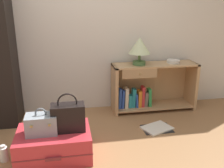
{
  "coord_description": "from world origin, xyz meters",
  "views": [
    {
      "loc": [
        -0.2,
        -1.97,
        1.47
      ],
      "look_at": [
        0.31,
        0.82,
        0.55
      ],
      "focal_mm": 40.78,
      "sensor_mm": 36.0,
      "label": 1
    }
  ],
  "objects": [
    {
      "name": "back_wall",
      "position": [
        0.0,
        1.5,
        1.3
      ],
      "size": [
        6.4,
        0.1,
        2.6
      ],
      "primitive_type": "cube",
      "color": "silver",
      "rests_on": "ground_plane"
    },
    {
      "name": "handbag",
      "position": [
        -0.21,
        0.3,
        0.41
      ],
      "size": [
        0.32,
        0.17,
        0.38
      ],
      "color": "black",
      "rests_on": "suitcase_large"
    },
    {
      "name": "bottle",
      "position": [
        -0.84,
        0.3,
        0.08
      ],
      "size": [
        0.08,
        0.08,
        0.17
      ],
      "color": "white",
      "rests_on": "ground_plane"
    },
    {
      "name": "table_lamp",
      "position": [
        0.76,
        1.23,
        0.9
      ],
      "size": [
        0.29,
        0.29,
        0.36
      ],
      "color": "#4C7542",
      "rests_on": "bookshelf"
    },
    {
      "name": "suitcase_large",
      "position": [
        -0.36,
        0.3,
        0.14
      ],
      "size": [
        0.72,
        0.52,
        0.28
      ],
      "color": "#D1333D",
      "rests_on": "ground_plane"
    },
    {
      "name": "train_case",
      "position": [
        -0.46,
        0.28,
        0.37
      ],
      "size": [
        0.29,
        0.2,
        0.26
      ],
      "color": "#8E99A3",
      "rests_on": "suitcase_large"
    },
    {
      "name": "bowl",
      "position": [
        1.25,
        1.25,
        0.69
      ],
      "size": [
        0.18,
        0.18,
        0.04
      ],
      "primitive_type": "cylinder",
      "color": "silver",
      "rests_on": "bookshelf"
    },
    {
      "name": "open_book_on_floor",
      "position": [
        0.84,
        0.66,
        0.01
      ],
      "size": [
        0.41,
        0.36,
        0.02
      ],
      "color": "white",
      "rests_on": "ground_plane"
    },
    {
      "name": "bookshelf",
      "position": [
        0.93,
        1.26,
        0.33
      ],
      "size": [
        1.16,
        0.36,
        0.66
      ],
      "color": "tan",
      "rests_on": "ground_plane"
    }
  ]
}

